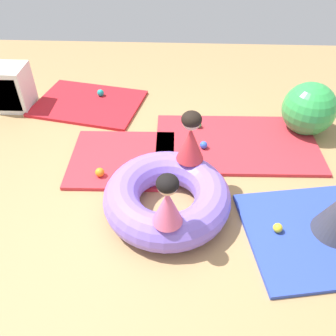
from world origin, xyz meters
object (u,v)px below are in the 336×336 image
play_ball_yellow (278,228)px  play_ball_green (198,125)px  child_in_pink (168,200)px  play_ball_blue (204,145)px  storage_cube (11,88)px  play_ball_orange (100,172)px  play_ball_teal (101,93)px  exercise_ball_large (309,109)px  inflatable_cushion (167,197)px  child_in_red (191,137)px

play_ball_yellow → play_ball_green: play_ball_yellow is taller
child_in_pink → play_ball_blue: 1.47m
storage_cube → play_ball_orange: bearing=-44.3°
play_ball_teal → play_ball_orange: play_ball_orange is taller
child_in_pink → play_ball_green: child_in_pink is taller
exercise_ball_large → storage_cube: exercise_ball_large is taller
inflatable_cushion → play_ball_orange: inflatable_cushion is taller
child_in_red → play_ball_green: child_in_red is taller
play_ball_green → play_ball_teal: (-1.33, 0.71, 0.01)m
play_ball_blue → play_ball_teal: bearing=140.9°
play_ball_yellow → storage_cube: size_ratio=0.15×
play_ball_green → storage_cube: (-2.42, 0.43, 0.20)m
child_in_red → play_ball_green: size_ratio=6.47×
play_ball_orange → storage_cube: storage_cube is taller
child_in_pink → play_ball_green: size_ratio=5.97×
play_ball_blue → storage_cube: (-2.47, 0.84, 0.20)m
child_in_pink → play_ball_yellow: child_in_pink is taller
child_in_pink → play_ball_blue: child_in_pink is taller
storage_cube → child_in_red: bearing=-31.1°
child_in_pink → play_ball_yellow: size_ratio=5.68×
child_in_pink → exercise_ball_large: 2.41m
play_ball_green → exercise_ball_large: size_ratio=0.13×
inflatable_cushion → exercise_ball_large: exercise_ball_large is taller
play_ball_green → play_ball_orange: play_ball_orange is taller
child_in_pink → child_in_red: child_in_red is taller
play_ball_green → play_ball_teal: size_ratio=0.86×
play_ball_yellow → child_in_red: bearing=141.5°
play_ball_blue → play_ball_orange: (-1.08, -0.52, 0.00)m
play_ball_yellow → play_ball_blue: play_ball_blue is taller
play_ball_yellow → play_ball_orange: (-1.69, 0.65, 0.01)m
exercise_ball_large → play_ball_yellow: bearing=-110.9°
inflatable_cushion → play_ball_green: inflatable_cushion is taller
play_ball_green → play_ball_blue: size_ratio=0.92×
play_ball_orange → play_ball_blue: bearing=25.7°
inflatable_cushion → child_in_pink: size_ratio=2.46×
child_in_pink → play_ball_orange: size_ratio=5.03×
inflatable_cushion → play_ball_green: 1.38m
play_ball_orange → storage_cube: bearing=135.7°
inflatable_cushion → storage_cube: size_ratio=2.09×
play_ball_yellow → play_ball_green: (-0.66, 1.58, -0.00)m
inflatable_cushion → play_ball_blue: 1.00m
play_ball_teal → exercise_ball_large: bearing=-14.4°
child_in_red → play_ball_yellow: size_ratio=6.16×
inflatable_cushion → play_ball_teal: (-1.01, 2.05, -0.08)m
child_in_red → play_ball_yellow: (0.78, -0.62, -0.50)m
play_ball_green → child_in_red: bearing=-96.9°
play_ball_blue → play_ball_orange: bearing=-154.3°
inflatable_cushion → play_ball_yellow: inflatable_cushion is taller
play_ball_teal → storage_cube: storage_cube is taller
play_ball_orange → exercise_ball_large: bearing=22.8°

